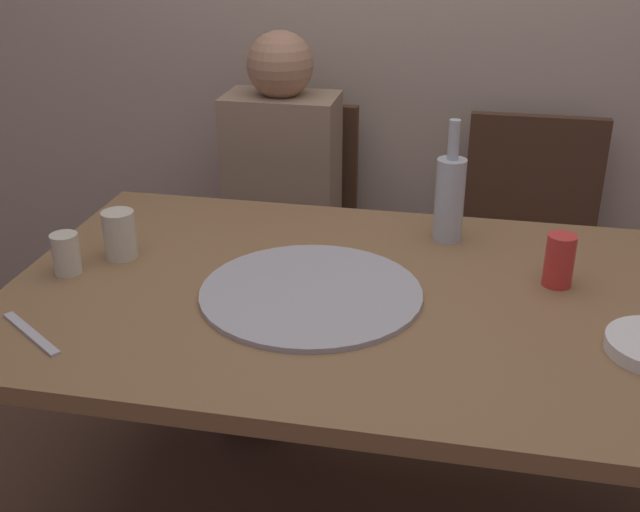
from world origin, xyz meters
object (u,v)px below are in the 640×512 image
at_px(wine_bottle, 450,196).
at_px(guest_in_sweater, 276,203).
at_px(dining_table, 370,320).
at_px(chair_left, 288,222).
at_px(tumbler_near, 120,235).
at_px(tumbler_far, 66,254).
at_px(soda_can, 559,260).
at_px(table_knife, 31,333).
at_px(chair_right, 529,241).
at_px(pizza_tray, 311,293).

xyz_separation_m(wine_bottle, guest_in_sweater, (-0.56, 0.41, -0.22)).
xyz_separation_m(dining_table, wine_bottle, (0.15, 0.34, 0.19)).
bearing_deg(dining_table, chair_left, 114.75).
xyz_separation_m(dining_table, tumbler_near, (-0.62, 0.07, 0.13)).
distance_m(tumbler_far, soda_can, 1.13).
distance_m(table_knife, chair_right, 1.62).
relative_size(pizza_tray, wine_bottle, 1.58).
distance_m(tumbler_near, soda_can, 1.03).
xyz_separation_m(tumbler_far, guest_in_sweater, (0.30, 0.79, -0.15)).
bearing_deg(chair_right, tumbler_near, 39.12).
bearing_deg(soda_can, dining_table, -163.11).
height_order(tumbler_far, chair_left, chair_left).
height_order(soda_can, chair_left, chair_left).
height_order(tumbler_near, chair_right, chair_right).
height_order(dining_table, soda_can, soda_can).
distance_m(pizza_tray, chair_right, 1.10).
distance_m(pizza_tray, tumbler_far, 0.58).
bearing_deg(table_knife, soda_can, -121.97).
height_order(pizza_tray, soda_can, soda_can).
distance_m(table_knife, chair_left, 1.26).
height_order(pizza_tray, wine_bottle, wine_bottle).
bearing_deg(chair_right, wine_bottle, 65.90).
height_order(dining_table, guest_in_sweater, guest_in_sweater).
height_order(dining_table, table_knife, table_knife).
bearing_deg(guest_in_sweater, soda_can, 142.82).
height_order(pizza_tray, chair_left, chair_left).
height_order(pizza_tray, table_knife, pizza_tray).
relative_size(wine_bottle, table_knife, 1.42).
relative_size(wine_bottle, soda_can, 2.56).
relative_size(tumbler_near, table_knife, 0.54).
xyz_separation_m(table_knife, chair_right, (1.04, 1.22, -0.23)).
relative_size(pizza_tray, table_knife, 2.24).
distance_m(dining_table, tumbler_far, 0.72).
distance_m(wine_bottle, tumbler_far, 0.94).
xyz_separation_m(dining_table, chair_left, (-0.41, 0.90, -0.16)).
xyz_separation_m(soda_can, guest_in_sweater, (-0.82, 0.62, -0.16)).
distance_m(pizza_tray, guest_in_sweater, 0.84).
height_order(tumbler_near, chair_left, chair_left).
relative_size(pizza_tray, soda_can, 4.05).
bearing_deg(chair_left, guest_in_sweater, 90.00).
relative_size(pizza_tray, chair_left, 0.55).
bearing_deg(guest_in_sweater, chair_right, -169.44).
xyz_separation_m(tumbler_far, soda_can, (1.12, 0.17, 0.01)).
bearing_deg(soda_can, wine_bottle, 140.53).
relative_size(dining_table, soda_can, 13.42).
bearing_deg(dining_table, tumbler_near, 174.00).
height_order(tumbler_far, soda_can, soda_can).
bearing_deg(soda_can, tumbler_far, -171.58).
relative_size(soda_can, chair_left, 0.14).
relative_size(soda_can, chair_right, 0.14).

